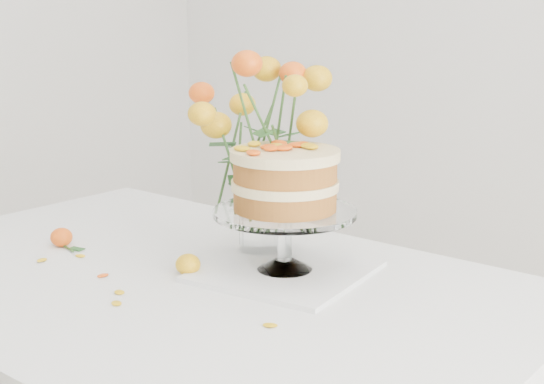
% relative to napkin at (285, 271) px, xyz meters
% --- Properties ---
extents(table, '(1.43, 0.93, 0.76)m').
position_rel_napkin_xyz_m(table, '(-0.15, -0.15, -0.09)').
color(table, tan).
rests_on(table, ground).
extents(napkin, '(0.35, 0.35, 0.01)m').
position_rel_napkin_xyz_m(napkin, '(0.00, 0.00, 0.00)').
color(napkin, white).
rests_on(napkin, table).
extents(cake_stand, '(0.29, 0.29, 0.26)m').
position_rel_napkin_xyz_m(cake_stand, '(0.00, -0.00, 0.18)').
color(cake_stand, white).
rests_on(cake_stand, napkin).
extents(rose_vase, '(0.33, 0.33, 0.46)m').
position_rel_napkin_xyz_m(rose_vase, '(-0.12, 0.07, 0.26)').
color(rose_vase, white).
rests_on(rose_vase, table).
extents(loose_rose_near, '(0.09, 0.05, 0.04)m').
position_rel_napkin_xyz_m(loose_rose_near, '(-0.15, -0.13, 0.02)').
color(loose_rose_near, yellow).
rests_on(loose_rose_near, table).
extents(loose_rose_far, '(0.09, 0.05, 0.04)m').
position_rel_napkin_xyz_m(loose_rose_far, '(-0.51, -0.17, 0.02)').
color(loose_rose_far, '#E9450B').
rests_on(loose_rose_far, table).
extents(stray_petal_a, '(0.03, 0.02, 0.00)m').
position_rel_napkin_xyz_m(stray_petal_a, '(-0.27, -0.25, -0.00)').
color(stray_petal_a, yellow).
rests_on(stray_petal_a, table).
extents(stray_petal_b, '(0.03, 0.02, 0.00)m').
position_rel_napkin_xyz_m(stray_petal_b, '(-0.17, -0.29, -0.00)').
color(stray_petal_b, yellow).
rests_on(stray_petal_b, table).
extents(stray_petal_c, '(0.03, 0.02, 0.00)m').
position_rel_napkin_xyz_m(stray_petal_c, '(-0.13, -0.33, -0.00)').
color(stray_petal_c, yellow).
rests_on(stray_petal_c, table).
extents(stray_petal_d, '(0.03, 0.02, 0.00)m').
position_rel_napkin_xyz_m(stray_petal_d, '(-0.41, -0.20, -0.00)').
color(stray_petal_d, yellow).
rests_on(stray_petal_d, table).
extents(stray_petal_e, '(0.03, 0.02, 0.00)m').
position_rel_napkin_xyz_m(stray_petal_e, '(-0.45, -0.27, -0.00)').
color(stray_petal_e, yellow).
rests_on(stray_petal_e, table).
extents(stray_petal_f, '(0.03, 0.02, 0.00)m').
position_rel_napkin_xyz_m(stray_petal_f, '(0.15, -0.23, -0.00)').
color(stray_petal_f, yellow).
rests_on(stray_petal_f, table).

